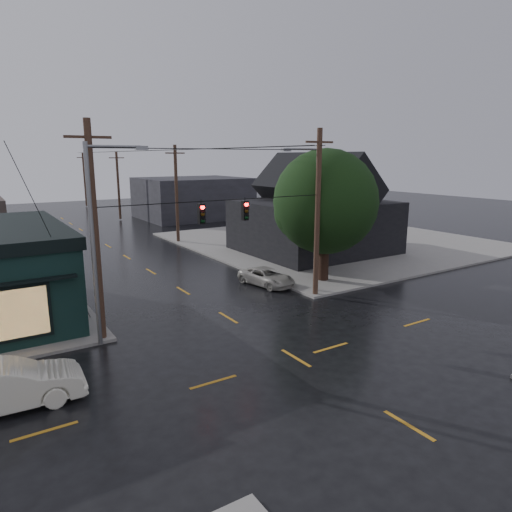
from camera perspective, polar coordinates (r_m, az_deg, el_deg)
ground_plane at (r=20.28m, az=5.00°, el=-12.59°), size 160.00×160.00×0.00m
sidewalk_ne at (r=47.35m, az=9.49°, el=1.89°), size 28.00×28.00×0.15m
ne_building at (r=41.25m, az=7.30°, el=6.60°), size 12.60×11.60×8.75m
corner_tree at (r=31.12m, az=8.69°, el=6.70°), size 7.06×7.06×8.95m
utility_pole_nw at (r=23.17m, az=-18.53°, el=-9.93°), size 2.00×0.32×10.15m
utility_pole_ne at (r=28.83m, az=7.40°, el=-4.97°), size 2.00×0.32×10.15m
utility_pole_far_a at (r=46.87m, az=-9.68°, el=1.68°), size 2.00×0.32×9.65m
utility_pole_far_b at (r=65.55m, az=-16.58°, el=4.35°), size 2.00×0.32×9.15m
utility_pole_far_c at (r=84.83m, az=-20.40°, el=5.80°), size 2.00×0.32×9.15m
span_signal_assembly at (r=24.07m, az=-4.06°, el=5.55°), size 13.00×0.48×1.23m
streetlight_nw at (r=22.48m, az=-18.83°, el=-10.66°), size 5.40×0.30×9.15m
streetlight_ne at (r=29.65m, az=7.28°, el=-4.48°), size 5.40×0.30×9.15m
bg_building_east at (r=65.72m, az=-7.96°, el=7.22°), size 14.00×12.00×5.60m
sedan_cream at (r=18.33m, az=-28.84°, el=-14.09°), size 5.18×2.05×1.68m
suv_silver at (r=30.78m, az=1.34°, el=-2.62°), size 2.66×4.48×1.17m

